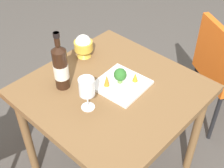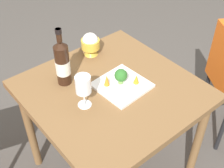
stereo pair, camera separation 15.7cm
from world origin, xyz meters
TOP-DOWN VIEW (x-y plane):
  - ground_plane at (0.00, 0.00)m, footprint 8.00×8.00m
  - dining_table at (0.00, 0.00)m, footprint 0.85×0.85m
  - wine_bottle at (0.16, -0.20)m, footprint 0.08×0.08m
  - wine_glass at (0.18, 0.01)m, footprint 0.08×0.08m
  - rice_bowl at (-0.10, -0.32)m, footprint 0.11×0.11m
  - serving_plate at (-0.05, 0.02)m, footprint 0.27×0.27m
  - broccoli_floret at (-0.05, 0.01)m, footprint 0.07×0.07m
  - carrot_garnish_left at (-0.11, 0.06)m, footprint 0.03×0.03m
  - carrot_garnish_right at (0.02, -0.02)m, footprint 0.03×0.03m

SIDE VIEW (x-z plane):
  - ground_plane at x=0.00m, z-range 0.00..0.00m
  - dining_table at x=0.00m, z-range 0.28..1.01m
  - serving_plate at x=-0.05m, z-range 0.73..0.75m
  - carrot_garnish_left at x=-0.11m, z-range 0.75..0.80m
  - carrot_garnish_right at x=0.02m, z-range 0.75..0.82m
  - broccoli_floret at x=-0.05m, z-range 0.76..0.84m
  - rice_bowl at x=-0.10m, z-range 0.74..0.88m
  - wine_glass at x=0.18m, z-range 0.77..0.95m
  - wine_bottle at x=0.16m, z-range 0.70..1.03m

